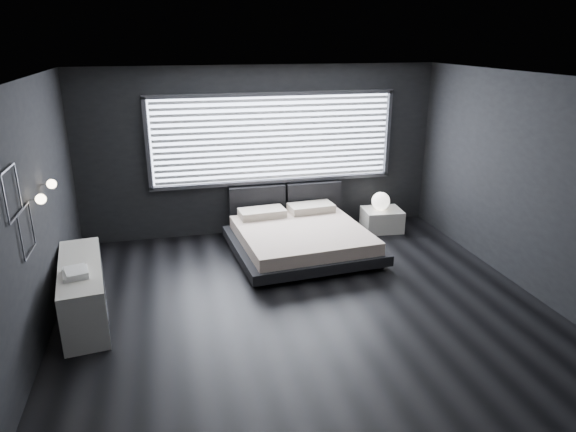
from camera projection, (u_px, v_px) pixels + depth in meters
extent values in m
plane|color=black|center=(304.00, 304.00, 6.53)|extent=(6.00, 6.00, 0.00)
plane|color=silver|center=(306.00, 77.00, 5.60)|extent=(6.00, 6.00, 0.00)
cube|color=black|center=(262.00, 151.00, 8.59)|extent=(6.00, 0.04, 2.80)
cube|color=black|center=(409.00, 316.00, 3.54)|extent=(6.00, 0.04, 2.80)
cube|color=black|center=(31.00, 219.00, 5.41)|extent=(0.04, 5.50, 2.80)
cube|color=black|center=(525.00, 183.00, 6.73)|extent=(0.04, 5.50, 2.80)
cube|color=white|center=(273.00, 139.00, 8.55)|extent=(4.00, 0.02, 1.38)
cube|color=#47474C|center=(147.00, 145.00, 8.07)|extent=(0.06, 0.08, 1.48)
cube|color=#47474C|center=(388.00, 134.00, 8.97)|extent=(0.06, 0.08, 1.48)
cube|color=#47474C|center=(273.00, 94.00, 8.28)|extent=(4.14, 0.08, 0.06)
cube|color=#47474C|center=(274.00, 181.00, 8.76)|extent=(4.14, 0.08, 0.06)
cube|color=silver|center=(274.00, 139.00, 8.49)|extent=(3.94, 0.03, 1.32)
cube|color=black|center=(257.00, 201.00, 8.74)|extent=(0.96, 0.16, 0.52)
cube|color=black|center=(314.00, 197.00, 8.96)|extent=(0.96, 0.16, 0.52)
cylinder|color=silver|center=(34.00, 200.00, 5.40)|extent=(0.10, 0.02, 0.02)
sphere|color=#FFE5B7|center=(41.00, 199.00, 5.41)|extent=(0.11, 0.11, 0.11)
cylinder|color=silver|center=(45.00, 184.00, 5.95)|extent=(0.10, 0.02, 0.02)
sphere|color=#FFE5B7|center=(52.00, 184.00, 5.96)|extent=(0.11, 0.11, 0.11)
cube|color=#47474C|center=(7.00, 169.00, 4.68)|extent=(0.01, 0.46, 0.02)
cube|color=#47474C|center=(16.00, 216.00, 4.83)|extent=(0.01, 0.46, 0.02)
cube|color=#47474C|center=(18.00, 186.00, 4.97)|extent=(0.01, 0.02, 0.46)
cube|color=#47474C|center=(5.00, 200.00, 4.55)|extent=(0.01, 0.02, 0.46)
cube|color=#47474C|center=(23.00, 209.00, 5.07)|extent=(0.01, 0.46, 0.02)
cube|color=#47474C|center=(31.00, 252.00, 5.22)|extent=(0.01, 0.46, 0.02)
cube|color=#47474C|center=(32.00, 223.00, 5.35)|extent=(0.01, 0.02, 0.46)
cube|color=#47474C|center=(21.00, 239.00, 4.93)|extent=(0.01, 0.02, 0.46)
cube|color=black|center=(260.00, 282.00, 7.03)|extent=(0.12, 0.12, 0.08)
cube|color=black|center=(378.00, 265.00, 7.57)|extent=(0.12, 0.12, 0.08)
cube|color=black|center=(234.00, 240.00, 8.48)|extent=(0.12, 0.12, 0.08)
cube|color=black|center=(335.00, 228.00, 9.02)|extent=(0.12, 0.12, 0.08)
cube|color=black|center=(302.00, 245.00, 7.99)|extent=(2.26, 2.18, 0.15)
cube|color=beige|center=(302.00, 234.00, 7.93)|extent=(2.02, 2.02, 0.19)
cube|color=beige|center=(262.00, 213.00, 8.42)|extent=(0.78, 0.46, 0.12)
cube|color=beige|center=(311.00, 208.00, 8.67)|extent=(0.78, 0.46, 0.12)
cube|color=silver|center=(382.00, 220.00, 8.97)|extent=(0.69, 0.59, 0.38)
sphere|color=white|center=(381.00, 201.00, 8.85)|extent=(0.31, 0.31, 0.31)
cube|color=silver|center=(83.00, 291.00, 6.14)|extent=(0.70, 1.76, 0.69)
cube|color=#47474C|center=(105.00, 287.00, 6.23)|extent=(0.24, 1.68, 0.67)
cube|color=white|center=(76.00, 273.00, 5.76)|extent=(0.33, 0.40, 0.04)
cube|color=white|center=(76.00, 271.00, 5.74)|extent=(0.31, 0.36, 0.03)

